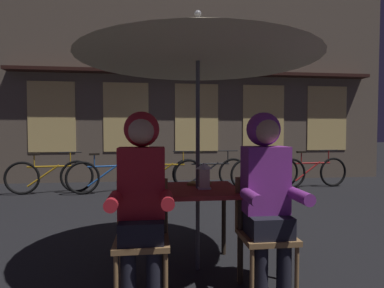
# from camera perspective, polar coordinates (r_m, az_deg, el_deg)

# --- Properties ---
(ground_plane) EXTENTS (60.00, 60.00, 0.00)m
(ground_plane) POSITION_cam_1_polar(r_m,az_deg,el_deg) (3.04, 1.05, -21.95)
(ground_plane) COLOR black
(cafe_table) EXTENTS (0.72, 0.72, 0.74)m
(cafe_table) POSITION_cam_1_polar(r_m,az_deg,el_deg) (2.83, 1.06, -10.11)
(cafe_table) COLOR maroon
(cafe_table) RESTS_ON ground_plane
(patio_umbrella) EXTENTS (2.10, 2.10, 2.31)m
(patio_umbrella) POSITION_cam_1_polar(r_m,az_deg,el_deg) (2.88, 1.08, 18.64)
(patio_umbrella) COLOR #4C4C51
(patio_umbrella) RESTS_ON ground_plane
(lantern) EXTENTS (0.11, 0.11, 0.23)m
(lantern) POSITION_cam_1_polar(r_m,az_deg,el_deg) (2.76, 2.20, -5.73)
(lantern) COLOR white
(lantern) RESTS_ON cafe_table
(chair_left) EXTENTS (0.40, 0.40, 0.87)m
(chair_left) POSITION_cam_1_polar(r_m,az_deg,el_deg) (2.49, -9.12, -15.43)
(chair_left) COLOR olive
(chair_left) RESTS_ON ground_plane
(chair_right) EXTENTS (0.40, 0.40, 0.87)m
(chair_right) POSITION_cam_1_polar(r_m,az_deg,el_deg) (2.64, 12.96, -14.47)
(chair_right) COLOR olive
(chair_right) RESTS_ON ground_plane
(person_left_hooded) EXTENTS (0.45, 0.56, 1.40)m
(person_left_hooded) POSITION_cam_1_polar(r_m,az_deg,el_deg) (2.35, -9.23, -7.54)
(person_left_hooded) COLOR black
(person_left_hooded) RESTS_ON ground_plane
(person_right_hooded) EXTENTS (0.45, 0.56, 1.40)m
(person_right_hooded) POSITION_cam_1_polar(r_m,az_deg,el_deg) (2.50, 13.48, -6.97)
(person_right_hooded) COLOR black
(person_right_hooded) RESTS_ON ground_plane
(shopfront_building) EXTENTS (10.00, 0.93, 6.20)m
(shopfront_building) POSITION_cam_1_polar(r_m,az_deg,el_deg) (8.41, 0.58, 14.97)
(shopfront_building) COLOR #6B5B4C
(shopfront_building) RESTS_ON ground_plane
(bicycle_nearest) EXTENTS (1.67, 0.25, 0.84)m
(bicycle_nearest) POSITION_cam_1_polar(r_m,az_deg,el_deg) (6.88, -24.63, -5.41)
(bicycle_nearest) COLOR black
(bicycle_nearest) RESTS_ON ground_plane
(bicycle_second) EXTENTS (1.65, 0.41, 0.84)m
(bicycle_second) POSITION_cam_1_polar(r_m,az_deg,el_deg) (6.54, -14.97, -5.67)
(bicycle_second) COLOR black
(bicycle_second) RESTS_ON ground_plane
(bicycle_third) EXTENTS (1.67, 0.24, 0.84)m
(bicycle_third) POSITION_cam_1_polar(r_m,az_deg,el_deg) (6.64, -5.01, -5.48)
(bicycle_third) COLOR black
(bicycle_third) RESTS_ON ground_plane
(bicycle_fourth) EXTENTS (1.68, 0.09, 0.84)m
(bicycle_fourth) POSITION_cam_1_polar(r_m,az_deg,el_deg) (6.81, 3.39, -5.28)
(bicycle_fourth) COLOR black
(bicycle_fourth) RESTS_ON ground_plane
(bicycle_fifth) EXTENTS (1.66, 0.37, 0.84)m
(bicycle_fifth) POSITION_cam_1_polar(r_m,az_deg,el_deg) (6.99, 13.30, -5.15)
(bicycle_fifth) COLOR black
(bicycle_fifth) RESTS_ON ground_plane
(bicycle_furthest) EXTENTS (1.68, 0.19, 0.84)m
(bicycle_furthest) POSITION_cam_1_polar(r_m,az_deg,el_deg) (7.44, 21.25, -4.79)
(bicycle_furthest) COLOR black
(bicycle_furthest) RESTS_ON ground_plane
(book) EXTENTS (0.24, 0.21, 0.02)m
(book) POSITION_cam_1_polar(r_m,az_deg,el_deg) (2.97, 1.35, -7.31)
(book) COLOR olive
(book) RESTS_ON cafe_table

